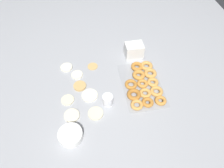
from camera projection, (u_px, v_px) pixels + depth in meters
ground_plane at (98, 87)px, 1.53m from camera, size 3.00×3.00×0.00m
pancake_0 at (77, 75)px, 1.60m from camera, size 0.09×0.09×0.01m
pancake_1 at (72, 115)px, 1.37m from camera, size 0.11×0.11×0.02m
pancake_2 at (93, 66)px, 1.66m from camera, size 0.08×0.08×0.01m
pancake_3 at (68, 100)px, 1.45m from camera, size 0.09×0.09×0.01m
pancake_4 at (90, 95)px, 1.48m from camera, size 0.12×0.12×0.01m
pancake_5 at (80, 86)px, 1.53m from camera, size 0.10×0.10×0.01m
pancake_6 at (66, 67)px, 1.65m from camera, size 0.10×0.10×0.01m
pancake_7 at (96, 113)px, 1.38m from camera, size 0.11×0.11×0.02m
donut_tray at (143, 84)px, 1.53m from camera, size 0.47×0.30×0.04m
batter_bowl at (71, 135)px, 1.27m from camera, size 0.16×0.16×0.05m
container_stack at (134, 50)px, 1.69m from camera, size 0.11×0.15×0.12m
paper_cup at (108, 100)px, 1.41m from camera, size 0.08×0.08×0.08m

